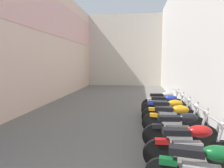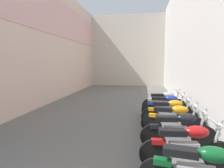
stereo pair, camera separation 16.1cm
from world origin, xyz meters
TOP-DOWN VIEW (x-y plane):
  - ground_plane at (0.00, 7.21)m, footprint 34.43×34.43m
  - building_left at (-3.52, 9.17)m, footprint 0.45×18.43m
  - building_right at (3.53, 9.21)m, footprint 0.45×18.43m
  - building_far_end at (0.00, 19.43)m, footprint 9.66×2.00m
  - motorcycle_third at (2.39, 3.62)m, footprint 1.85×0.58m
  - motorcycle_fourth at (2.39, 4.62)m, footprint 1.85×0.58m
  - motorcycle_fifth at (2.39, 5.58)m, footprint 1.84×0.58m
  - motorcycle_sixth at (2.39, 6.44)m, footprint 1.85×0.58m
  - motorcycle_seventh at (2.39, 7.44)m, footprint 1.85×0.58m
  - motorcycle_eighth at (2.39, 8.32)m, footprint 1.84×0.58m

SIDE VIEW (x-z plane):
  - ground_plane at x=0.00m, z-range 0.00..0.00m
  - motorcycle_third at x=2.39m, z-range -0.02..1.02m
  - motorcycle_fourth at x=2.39m, z-range -0.02..1.02m
  - motorcycle_fifth at x=2.39m, z-range -0.02..1.02m
  - motorcycle_sixth at x=2.39m, z-range -0.02..1.02m
  - motorcycle_seventh at x=2.39m, z-range -0.02..1.02m
  - motorcycle_eighth at x=2.39m, z-range -0.02..1.02m
  - building_far_end at x=0.00m, z-range 0.00..6.51m
  - building_left at x=-3.52m, z-range 0.03..6.53m
  - building_right at x=3.53m, z-range 0.00..6.72m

